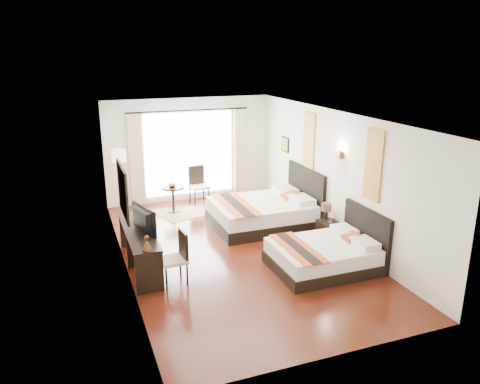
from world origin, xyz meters
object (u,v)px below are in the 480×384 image
object	(u,v)px
television	(140,220)
window_chair	(199,192)
bed_near	(327,254)
desk_chair	(175,268)
side_table	(173,199)
fruit_bowl	(172,186)
console_desk	(140,249)
vase	(333,220)
nightstand	(328,232)
floor_lamp	(119,160)
table_lamp	(326,208)
bed_far	(265,212)

from	to	relation	value
television	window_chair	distance (m)	4.15
bed_near	desk_chair	bearing A→B (deg)	171.65
side_table	fruit_bowl	world-z (taller)	fruit_bowl
console_desk	window_chair	world-z (taller)	window_chair
television	side_table	size ratio (longest dim) A/B	1.30
vase	side_table	bearing A→B (deg)	128.74
bed_near	side_table	size ratio (longest dim) A/B	2.89
fruit_bowl	window_chair	distance (m)	1.02
nightstand	fruit_bowl	bearing A→B (deg)	131.35
floor_lamp	fruit_bowl	bearing A→B (deg)	-11.80
table_lamp	vase	size ratio (longest dim) A/B	2.40
bed_near	television	xyz separation A→B (m)	(-3.30, 1.15, 0.72)
console_desk	side_table	world-z (taller)	console_desk
side_table	window_chair	xyz separation A→B (m)	(0.81, 0.43, -0.03)
floor_lamp	table_lamp	bearing A→B (deg)	-39.64
bed_near	fruit_bowl	size ratio (longest dim) A/B	9.51
bed_far	side_table	bearing A→B (deg)	136.46
television	side_table	bearing A→B (deg)	-40.15
nightstand	vase	size ratio (longest dim) A/B	3.31
desk_chair	side_table	size ratio (longest dim) A/B	1.44
side_table	window_chair	world-z (taller)	window_chair
nightstand	table_lamp	distance (m)	0.52
vase	window_chair	world-z (taller)	window_chair
bed_far	vase	bearing A→B (deg)	-62.03
bed_near	television	distance (m)	3.57
console_desk	desk_chair	distance (m)	1.00
bed_near	table_lamp	world-z (taller)	bed_near
console_desk	nightstand	bearing A→B (deg)	-2.76
television	side_table	world-z (taller)	television
console_desk	fruit_bowl	xyz separation A→B (m)	(1.29, 2.90, 0.32)
console_desk	television	bearing A→B (deg)	-81.96
bed_far	side_table	world-z (taller)	bed_far
bed_near	desk_chair	xyz separation A→B (m)	(-2.85, 0.42, 0.01)
vase	desk_chair	world-z (taller)	desk_chair
vase	floor_lamp	world-z (taller)	floor_lamp
bed_far	window_chair	world-z (taller)	bed_far
nightstand	fruit_bowl	size ratio (longest dim) A/B	2.36
table_lamp	window_chair	bearing A→B (deg)	118.41
bed_far	console_desk	xyz separation A→B (m)	(-3.13, -1.20, 0.04)
table_lamp	window_chair	size ratio (longest dim) A/B	0.34
bed_near	window_chair	distance (m)	4.81
console_desk	window_chair	size ratio (longest dim) A/B	2.17
nightstand	console_desk	distance (m)	4.03
floor_lamp	fruit_bowl	size ratio (longest dim) A/B	8.23
window_chair	bed_near	bearing A→B (deg)	9.53
console_desk	television	xyz separation A→B (m)	(0.02, -0.14, 0.63)
fruit_bowl	television	bearing A→B (deg)	-112.70
vase	console_desk	world-z (taller)	console_desk
vase	window_chair	bearing A→B (deg)	116.33
nightstand	fruit_bowl	distance (m)	4.15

